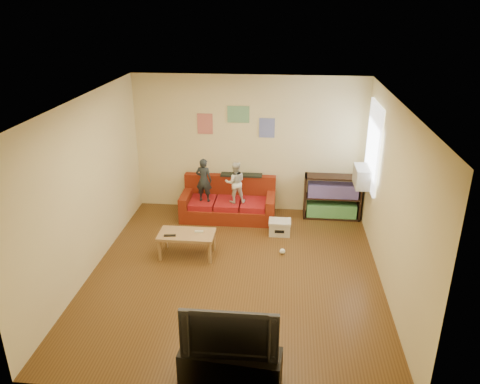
# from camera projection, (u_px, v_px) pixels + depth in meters

# --- Properties ---
(room_shell) EXTENTS (4.52, 5.02, 2.72)m
(room_shell) POSITION_uv_depth(u_px,v_px,m) (235.00, 194.00, 6.84)
(room_shell) COLOR brown
(room_shell) RESTS_ON ground
(sofa) EXTENTS (1.81, 0.83, 0.80)m
(sofa) POSITION_uv_depth(u_px,v_px,m) (229.00, 204.00, 9.18)
(sofa) COLOR maroon
(sofa) RESTS_ON ground
(child_a) EXTENTS (0.34, 0.24, 0.86)m
(child_a) POSITION_uv_depth(u_px,v_px,m) (204.00, 180.00, 8.87)
(child_a) COLOR #20262A
(child_a) RESTS_ON sofa
(child_b) EXTENTS (0.45, 0.38, 0.81)m
(child_b) POSITION_uv_depth(u_px,v_px,m) (235.00, 182.00, 8.82)
(child_b) COLOR silver
(child_b) RESTS_ON sofa
(coffee_table) EXTENTS (0.92, 0.51, 0.42)m
(coffee_table) POSITION_uv_depth(u_px,v_px,m) (187.00, 236.00, 7.72)
(coffee_table) COLOR #AC8452
(coffee_table) RESTS_ON ground
(remote) EXTENTS (0.20, 0.07, 0.02)m
(remote) POSITION_uv_depth(u_px,v_px,m) (170.00, 235.00, 7.61)
(remote) COLOR black
(remote) RESTS_ON coffee_table
(game_controller) EXTENTS (0.15, 0.05, 0.03)m
(game_controller) POSITION_uv_depth(u_px,v_px,m) (199.00, 232.00, 7.72)
(game_controller) COLOR silver
(game_controller) RESTS_ON coffee_table
(bookshelf) EXTENTS (1.08, 0.33, 0.87)m
(bookshelf) POSITION_uv_depth(u_px,v_px,m) (332.00, 199.00, 9.08)
(bookshelf) COLOR black
(bookshelf) RESTS_ON ground
(window) EXTENTS (0.04, 1.08, 1.48)m
(window) POSITION_uv_depth(u_px,v_px,m) (373.00, 146.00, 8.04)
(window) COLOR white
(window) RESTS_ON room_shell
(ac_unit) EXTENTS (0.28, 0.55, 0.35)m
(ac_unit) POSITION_uv_depth(u_px,v_px,m) (363.00, 177.00, 8.27)
(ac_unit) COLOR #B7B2A3
(ac_unit) RESTS_ON window
(artwork_left) EXTENTS (0.30, 0.01, 0.40)m
(artwork_left) POSITION_uv_depth(u_px,v_px,m) (205.00, 124.00, 9.05)
(artwork_left) COLOR #D87266
(artwork_left) RESTS_ON room_shell
(artwork_center) EXTENTS (0.42, 0.01, 0.32)m
(artwork_center) POSITION_uv_depth(u_px,v_px,m) (238.00, 114.00, 8.91)
(artwork_center) COLOR #72B27F
(artwork_center) RESTS_ON room_shell
(artwork_right) EXTENTS (0.30, 0.01, 0.38)m
(artwork_right) POSITION_uv_depth(u_px,v_px,m) (267.00, 128.00, 8.96)
(artwork_right) COLOR #727FCC
(artwork_right) RESTS_ON room_shell
(file_box) EXTENTS (0.40, 0.30, 0.27)m
(file_box) POSITION_uv_depth(u_px,v_px,m) (280.00, 227.00, 8.51)
(file_box) COLOR silver
(file_box) RESTS_ON ground
(tv_stand) EXTENTS (1.16, 0.47, 0.42)m
(tv_stand) POSITION_uv_depth(u_px,v_px,m) (230.00, 367.00, 5.19)
(tv_stand) COLOR black
(tv_stand) RESTS_ON ground
(television) EXTENTS (1.05, 0.14, 0.61)m
(television) POSITION_uv_depth(u_px,v_px,m) (230.00, 329.00, 4.99)
(television) COLOR black
(television) RESTS_ON tv_stand
(tissue) EXTENTS (0.12, 0.12, 0.09)m
(tissue) POSITION_uv_depth(u_px,v_px,m) (282.00, 251.00, 7.89)
(tissue) COLOR white
(tissue) RESTS_ON ground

